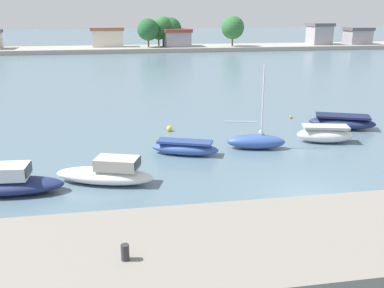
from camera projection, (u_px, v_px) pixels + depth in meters
ground_plane at (311, 199)px, 21.55m from camera, size 400.00×400.00×0.00m
mooring_bollard at (125, 252)px, 12.88m from camera, size 0.25×0.25×0.50m
moored_boat_0 at (10, 183)px, 22.06m from camera, size 5.53×2.27×1.50m
moored_boat_1 at (107, 173)px, 23.30m from camera, size 5.59×3.24×1.47m
moored_boat_2 at (185, 148)px, 27.97m from camera, size 4.51×2.75×0.93m
moored_boat_3 at (256, 141)px, 29.17m from camera, size 4.08×2.03×5.59m
moored_boat_4 at (325, 134)px, 30.53m from camera, size 4.08×2.37×1.20m
moored_boat_5 at (342, 122)px, 34.08m from camera, size 5.32×3.64×1.08m
mooring_buoy_0 at (130, 157)px, 27.15m from camera, size 0.35×0.35×0.35m
mooring_buoy_1 at (169, 128)px, 33.42m from camera, size 0.43×0.43×0.43m
mooring_buoy_2 at (291, 117)px, 37.37m from camera, size 0.25×0.25×0.25m
mooring_buoy_3 at (261, 132)px, 32.63m from camera, size 0.31×0.31×0.31m
distant_shoreline at (171, 42)px, 98.40m from camera, size 130.66×11.65×7.53m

